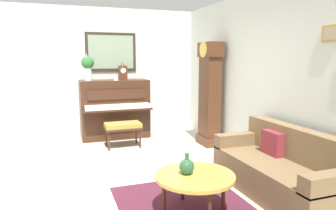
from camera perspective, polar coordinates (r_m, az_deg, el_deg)
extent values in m
cube|color=beige|center=(4.80, -10.09, -13.16)|extent=(6.40, 6.00, 0.10)
cube|color=silver|center=(7.05, -13.91, 5.76)|extent=(0.10, 4.90, 2.80)
cube|color=#33281E|center=(7.03, -10.40, 9.53)|extent=(0.03, 1.10, 0.84)
cube|color=gray|center=(7.02, -10.38, 9.53)|extent=(0.01, 0.98, 0.72)
cube|color=silver|center=(5.39, 15.59, 4.90)|extent=(5.30, 0.10, 2.80)
cube|color=#B28E3D|center=(4.17, 27.70, 11.52)|extent=(0.24, 0.03, 0.20)
cube|color=tan|center=(4.16, 27.55, 11.54)|extent=(0.18, 0.01, 0.14)
cube|color=#3D2316|center=(6.84, -9.74, -0.70)|extent=(0.60, 1.44, 1.26)
cube|color=#3D2316|center=(6.41, -9.10, -0.83)|extent=(0.28, 1.38, 0.04)
cube|color=white|center=(6.40, -9.11, -0.30)|extent=(0.26, 1.32, 0.08)
cube|color=#3D2316|center=(6.48, -9.34, 1.94)|extent=(0.03, 1.20, 0.20)
cube|color=#3D2316|center=(6.08, -8.28, -4.20)|extent=(0.42, 0.70, 0.04)
cube|color=olive|center=(6.07, -8.29, -3.65)|extent=(0.40, 0.68, 0.08)
cylinder|color=#3D2316|center=(5.93, -10.79, -6.59)|extent=(0.04, 0.04, 0.36)
cylinder|color=#3D2316|center=(6.04, -5.13, -6.18)|extent=(0.04, 0.04, 0.36)
cylinder|color=#3D2316|center=(6.24, -11.24, -5.85)|extent=(0.04, 0.04, 0.36)
cylinder|color=#3D2316|center=(6.34, -5.85, -5.48)|extent=(0.04, 0.04, 0.36)
cube|color=#4C2B19|center=(6.33, 7.48, -6.39)|extent=(0.52, 0.34, 0.18)
cube|color=#4C2B19|center=(6.17, 7.63, 0.81)|extent=(0.44, 0.28, 1.78)
cube|color=#4C2B19|center=(6.12, 7.81, 10.03)|extent=(0.52, 0.32, 0.28)
cylinder|color=gold|center=(6.05, 6.49, 10.08)|extent=(0.30, 0.02, 0.30)
cylinder|color=gold|center=(6.14, 7.22, 1.34)|extent=(0.03, 0.03, 0.70)
cube|color=brown|center=(4.27, 19.34, -12.60)|extent=(1.90, 0.80, 0.42)
cube|color=brown|center=(4.33, 22.73, -6.77)|extent=(1.90, 0.20, 0.44)
cube|color=brown|center=(4.84, 13.11, -6.20)|extent=(0.18, 0.80, 0.20)
cube|color=brown|center=(3.59, 28.37, -12.31)|extent=(0.18, 0.80, 0.20)
cube|color=maroon|center=(4.46, 18.57, -6.64)|extent=(0.34, 0.12, 0.32)
cylinder|color=gold|center=(3.51, 4.96, -12.87)|extent=(0.88, 0.88, 0.04)
torus|color=#3D2316|center=(3.51, 4.96, -12.87)|extent=(0.88, 0.88, 0.04)
cylinder|color=#3D2316|center=(3.75, 10.12, -15.29)|extent=(0.04, 0.04, 0.42)
cylinder|color=#3D2316|center=(3.48, -0.75, -17.13)|extent=(0.04, 0.04, 0.42)
cylinder|color=#3D2316|center=(3.90, 2.66, -14.18)|extent=(0.04, 0.04, 0.42)
cube|color=#4C2B19|center=(6.77, -8.31, 5.86)|extent=(0.12, 0.18, 0.30)
cylinder|color=white|center=(6.71, -8.22, 6.27)|extent=(0.01, 0.11, 0.11)
cone|color=#4C2B19|center=(6.77, -8.35, 7.47)|extent=(0.10, 0.10, 0.08)
cylinder|color=silver|center=(6.67, -14.44, 5.47)|extent=(0.15, 0.15, 0.26)
sphere|color=#2D6B33|center=(6.66, -14.52, 7.53)|extent=(0.26, 0.26, 0.26)
cone|color=#D199B7|center=(6.63, -14.71, 8.65)|extent=(0.06, 0.06, 0.16)
cylinder|color=white|center=(6.63, -9.49, 4.52)|extent=(0.12, 0.12, 0.01)
cylinder|color=white|center=(6.63, -9.49, 4.74)|extent=(0.08, 0.08, 0.06)
cylinder|color=#234C33|center=(3.50, 3.45, -12.43)|extent=(0.09, 0.09, 0.01)
sphere|color=#285638|center=(3.47, 3.47, -11.22)|extent=(0.17, 0.17, 0.17)
cylinder|color=#285638|center=(3.44, 3.48, -9.41)|extent=(0.04, 0.04, 0.08)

